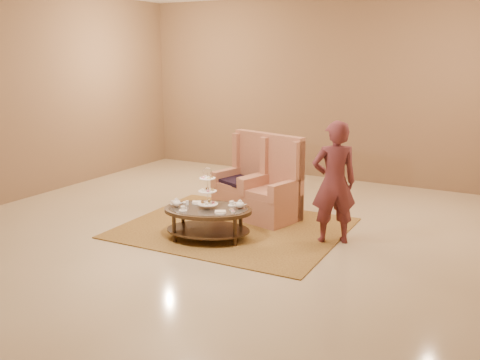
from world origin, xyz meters
The scene contains 9 objects.
ground centered at (0.00, 0.00, 0.00)m, with size 8.00×8.00×0.00m, color beige.
ceiling centered at (0.00, 0.00, 0.00)m, with size 8.00×8.00×0.02m, color silver.
wall_back centered at (0.00, 4.00, 1.75)m, with size 8.00×0.04×3.50m, color #816346.
wall_left centered at (-4.00, 0.00, 1.75)m, with size 0.04×8.00×3.50m, color #816346.
rug centered at (-0.06, 0.32, 0.01)m, with size 3.07×2.58×0.02m.
tea_table centered at (-0.13, -0.25, 0.36)m, with size 1.38×1.15×0.99m.
armchair_left centered at (-0.32, 1.15, 0.42)m, with size 0.83×0.84×1.25m.
armchair_right centered at (0.30, 0.93, 0.42)m, with size 0.83×0.85×1.26m.
person centered at (1.35, 0.46, 0.81)m, with size 0.71×0.65×1.62m.
Camera 1 is at (3.51, -5.99, 2.45)m, focal length 40.00 mm.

